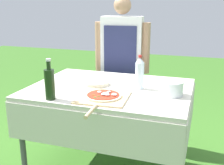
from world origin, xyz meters
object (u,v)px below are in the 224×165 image
Objects in this scene: herb_container at (171,82)px; mixing_tub at (172,88)px; pizza_on_peel at (103,97)px; water_bottle at (140,73)px; plate_stack at (96,83)px; person_cook at (122,59)px; prep_table at (110,97)px; oil_bottle at (50,83)px.

mixing_tub reaches higher than herb_container.
pizza_on_peel is 0.39m from water_bottle.
person_cook is at bearing 88.31° from plate_stack.
water_bottle is at bearing 55.82° from pizza_on_peel.
pizza_on_peel is at bearing -81.25° from prep_table.
plate_stack is at bearing -177.28° from water_bottle.
mixing_tub is (0.04, -0.25, 0.03)m from herb_container.
person_cook is 8.62× the size of herb_container.
water_bottle is at bearing 2.72° from plate_stack.
prep_table is 2.29× the size of pizza_on_peel.
plate_stack is (-0.63, 0.07, -0.04)m from mixing_tub.
oil_bottle is at bearing -111.51° from plate_stack.
plate_stack is at bearing 173.43° from mixing_tub.
water_bottle is 0.29m from mixing_tub.
water_bottle is (0.19, 0.32, 0.11)m from pizza_on_peel.
oil_bottle is 1.77× the size of mixing_tub.
herb_container reaches higher than prep_table.
water_bottle is 1.51× the size of herb_container.
person_cook is at bearing 80.36° from oil_bottle.
herb_container is at bearing 45.52° from pizza_on_peel.
prep_table is 0.84× the size of person_cook.
prep_table is 0.30m from pizza_on_peel.
oil_bottle is at bearing -126.78° from prep_table.
prep_table is at bearing 94.90° from person_cook.
prep_table is at bearing 53.22° from oil_bottle.
pizza_on_peel reaches higher than prep_table.
prep_table is 7.87× the size of mixing_tub.
person_cook reaches higher than mixing_tub.
water_bottle reaches higher than prep_table.
pizza_on_peel is 0.35m from plate_stack.
prep_table is 0.51m from herb_container.
water_bottle is (0.23, 0.04, 0.21)m from prep_table.
herb_container is (0.23, 0.16, -0.10)m from water_bottle.
prep_table is 0.74m from person_cook.
plate_stack is at bearing 169.79° from prep_table.
mixing_tub is at bearing 124.44° from person_cook.
oil_bottle is 1.08× the size of water_bottle.
person_cook is at bearing 138.38° from herb_container.
prep_table is 4.43× the size of oil_bottle.
mixing_tub is 0.73× the size of plate_stack.
person_cook is 5.72× the size of water_bottle.
mixing_tub is at bearing -18.82° from water_bottle.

